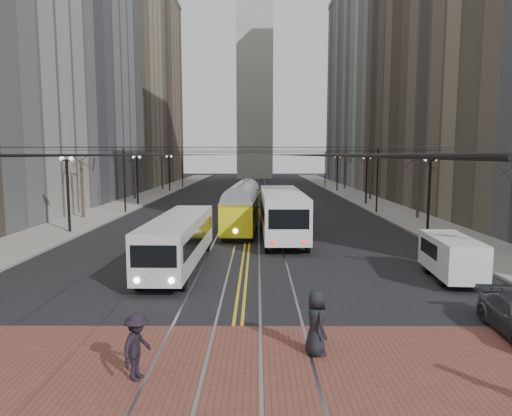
{
  "coord_description": "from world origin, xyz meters",
  "views": [
    {
      "loc": [
        0.7,
        -16.44,
        6.01
      ],
      "look_at": [
        0.61,
        9.19,
        3.0
      ],
      "focal_mm": 32.0,
      "sensor_mm": 36.0,
      "label": 1
    }
  ],
  "objects_px": {
    "streetcar": "(243,211)",
    "transit_bus": "(179,242)",
    "pedestrian_a": "(316,322)",
    "rear_bus": "(282,214)",
    "cargo_van": "(451,259)",
    "sedan_grey": "(286,201)",
    "clock_tower": "(255,34)",
    "pedestrian_d": "(137,347)"
  },
  "relations": [
    {
      "from": "rear_bus",
      "to": "pedestrian_a",
      "type": "bearing_deg",
      "value": -90.7
    },
    {
      "from": "pedestrian_a",
      "to": "streetcar",
      "type": "bearing_deg",
      "value": -9.81
    },
    {
      "from": "clock_tower",
      "to": "cargo_van",
      "type": "xyz_separation_m",
      "value": [
        10.0,
        -97.0,
        -34.92
      ]
    },
    {
      "from": "transit_bus",
      "to": "streetcar",
      "type": "distance_m",
      "value": 12.95
    },
    {
      "from": "rear_bus",
      "to": "cargo_van",
      "type": "height_order",
      "value": "rear_bus"
    },
    {
      "from": "clock_tower",
      "to": "cargo_van",
      "type": "distance_m",
      "value": 103.57
    },
    {
      "from": "rear_bus",
      "to": "pedestrian_d",
      "type": "relative_size",
      "value": 7.1
    },
    {
      "from": "transit_bus",
      "to": "pedestrian_a",
      "type": "xyz_separation_m",
      "value": [
        5.96,
        -10.71,
        -0.37
      ]
    },
    {
      "from": "rear_bus",
      "to": "streetcar",
      "type": "bearing_deg",
      "value": 127.94
    },
    {
      "from": "sedan_grey",
      "to": "rear_bus",
      "type": "bearing_deg",
      "value": -91.8
    },
    {
      "from": "pedestrian_a",
      "to": "rear_bus",
      "type": "bearing_deg",
      "value": -17.03
    },
    {
      "from": "streetcar",
      "to": "transit_bus",
      "type": "bearing_deg",
      "value": -100.75
    },
    {
      "from": "rear_bus",
      "to": "transit_bus",
      "type": "bearing_deg",
      "value": -124.49
    },
    {
      "from": "rear_bus",
      "to": "pedestrian_a",
      "type": "height_order",
      "value": "rear_bus"
    },
    {
      "from": "pedestrian_a",
      "to": "cargo_van",
      "type": "bearing_deg",
      "value": -59.5
    },
    {
      "from": "streetcar",
      "to": "pedestrian_d",
      "type": "distance_m",
      "value": 24.97
    },
    {
      "from": "rear_bus",
      "to": "cargo_van",
      "type": "xyz_separation_m",
      "value": [
        7.54,
        -11.37,
        -0.64
      ]
    },
    {
      "from": "clock_tower",
      "to": "pedestrian_a",
      "type": "xyz_separation_m",
      "value": [
        2.46,
        -105.24,
        -34.97
      ]
    },
    {
      "from": "streetcar",
      "to": "pedestrian_d",
      "type": "height_order",
      "value": "streetcar"
    },
    {
      "from": "streetcar",
      "to": "rear_bus",
      "type": "relative_size",
      "value": 0.97
    },
    {
      "from": "sedan_grey",
      "to": "pedestrian_d",
      "type": "bearing_deg",
      "value": -96.35
    },
    {
      "from": "streetcar",
      "to": "rear_bus",
      "type": "height_order",
      "value": "rear_bus"
    },
    {
      "from": "streetcar",
      "to": "sedan_grey",
      "type": "height_order",
      "value": "streetcar"
    },
    {
      "from": "transit_bus",
      "to": "rear_bus",
      "type": "xyz_separation_m",
      "value": [
        5.96,
        8.9,
        0.32
      ]
    },
    {
      "from": "transit_bus",
      "to": "cargo_van",
      "type": "relative_size",
      "value": 2.31
    },
    {
      "from": "streetcar",
      "to": "pedestrian_a",
      "type": "distance_m",
      "value": 23.49
    },
    {
      "from": "cargo_van",
      "to": "sedan_grey",
      "type": "height_order",
      "value": "cargo_van"
    },
    {
      "from": "streetcar",
      "to": "cargo_van",
      "type": "distance_m",
      "value": 18.36
    },
    {
      "from": "transit_bus",
      "to": "rear_bus",
      "type": "relative_size",
      "value": 0.84
    },
    {
      "from": "sedan_grey",
      "to": "streetcar",
      "type": "bearing_deg",
      "value": -103.6
    },
    {
      "from": "sedan_grey",
      "to": "pedestrian_d",
      "type": "relative_size",
      "value": 2.53
    },
    {
      "from": "transit_bus",
      "to": "pedestrian_d",
      "type": "relative_size",
      "value": 5.99
    },
    {
      "from": "clock_tower",
      "to": "pedestrian_a",
      "type": "distance_m",
      "value": 110.92
    },
    {
      "from": "clock_tower",
      "to": "pedestrian_d",
      "type": "relative_size",
      "value": 36.33
    },
    {
      "from": "cargo_van",
      "to": "pedestrian_d",
      "type": "height_order",
      "value": "cargo_van"
    },
    {
      "from": "cargo_van",
      "to": "pedestrian_d",
      "type": "relative_size",
      "value": 2.6
    },
    {
      "from": "rear_bus",
      "to": "sedan_grey",
      "type": "height_order",
      "value": "rear_bus"
    },
    {
      "from": "streetcar",
      "to": "rear_bus",
      "type": "bearing_deg",
      "value": -48.71
    },
    {
      "from": "transit_bus",
      "to": "clock_tower",
      "type": "bearing_deg",
      "value": 89.01
    },
    {
      "from": "clock_tower",
      "to": "pedestrian_d",
      "type": "xyz_separation_m",
      "value": [
        -2.51,
        -106.81,
        -35.04
      ]
    },
    {
      "from": "rear_bus",
      "to": "clock_tower",
      "type": "bearing_deg",
      "value": 90.94
    },
    {
      "from": "sedan_grey",
      "to": "pedestrian_a",
      "type": "xyz_separation_m",
      "value": [
        -1.54,
        -38.52,
        0.21
      ]
    }
  ]
}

